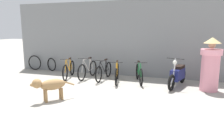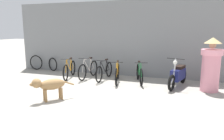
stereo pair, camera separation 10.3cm
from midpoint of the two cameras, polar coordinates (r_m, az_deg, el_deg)
name	(u,v)px [view 1 (the left image)]	position (r m, az deg, el deg)	size (l,w,h in m)	color
ground_plane	(71,98)	(6.49, -11.16, -7.31)	(60.00, 60.00, 0.00)	#9E998E
shop_wall_back	(112,38)	(9.53, -0.43, 8.23)	(9.30, 0.20, 3.15)	slate
bicycle_0	(69,70)	(9.10, -11.54, 0.07)	(0.57, 1.69, 0.84)	black
bicycle_1	(88,70)	(8.92, -6.70, 0.07)	(0.46, 1.68, 0.86)	black
bicycle_2	(104,71)	(8.63, -2.48, -0.30)	(0.46, 1.72, 0.83)	black
bicycle_3	(117,73)	(8.23, 0.93, -0.85)	(0.55, 1.66, 0.82)	black
bicycle_4	(139,74)	(8.22, 6.74, -0.97)	(0.64, 1.56, 0.82)	black
motorcycle	(178,75)	(7.87, 16.39, -1.25)	(0.65, 1.77, 1.04)	black
stray_dog	(50,85)	(6.29, -16.40, -3.78)	(0.87, 1.03, 0.68)	#997247
person_in_robes	(210,65)	(7.64, 23.98, 1.31)	(0.75, 0.75, 1.73)	pink
spare_tire_left	(35,63)	(11.32, -19.79, 1.82)	(0.72, 0.06, 0.72)	black
spare_tire_right	(52,64)	(10.77, -15.77, 1.40)	(0.62, 0.26, 0.64)	black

